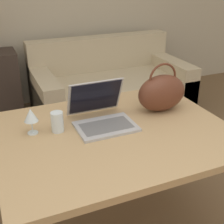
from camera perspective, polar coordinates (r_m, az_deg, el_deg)
The scene contains 6 objects.
dining_table at distance 1.81m, azimuth 0.48°, elevation -5.58°, with size 1.31×1.03×0.74m.
couch at distance 3.67m, azimuth -0.37°, elevation 4.41°, with size 1.75×0.95×0.82m.
laptop at distance 1.84m, azimuth -2.08°, elevation -0.04°, with size 0.34×0.35×0.24m.
drinking_glass at distance 1.77m, azimuth -9.97°, elevation -1.78°, with size 0.07×0.07×0.12m.
wine_glass at distance 1.75m, azimuth -14.63°, elevation -0.68°, with size 0.08×0.08×0.15m.
handbag at distance 2.00m, azimuth 9.07°, elevation 3.54°, with size 0.32×0.18×0.31m.
Camera 1 is at (-0.53, -0.65, 1.59)m, focal length 50.00 mm.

